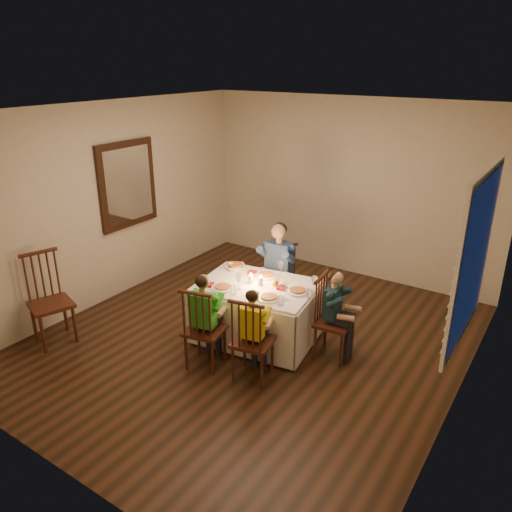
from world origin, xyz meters
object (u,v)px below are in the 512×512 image
Objects in this scene: dining_table at (257,300)px; child_green at (206,364)px; chair_near_right at (253,376)px; child_yellow at (253,376)px; chair_adult at (277,312)px; chair_end at (332,355)px; adult at (277,312)px; serving_bowl at (235,267)px; child_teal at (332,355)px; chair_near_left at (206,364)px; chair_extra at (57,341)px.

dining_table is 1.38× the size of child_green.
chair_near_right is 0.00m from child_yellow.
chair_adult is 1.44m from child_yellow.
adult is at bearing 57.26° from chair_end.
chair_adult is at bearing -80.20° from child_yellow.
child_green is 0.55m from child_yellow.
chair_adult is 0.91m from serving_bowl.
chair_end is 4.16× the size of serving_bowl.
chair_end is at bearing -31.18° from chair_adult.
chair_near_right is 0.92× the size of child_teal.
child_green is (-0.02, -1.43, 0.00)m from adult.
child_yellow is at bearing 177.06° from chair_near_left.
dining_table is at bearing -25.64° from serving_bowl.
chair_near_left is 1.26m from serving_bowl.
child_green reaches higher than chair_adult.
chair_near_right is 0.55m from child_green.
dining_table is at bearing 93.65° from chair_end.
chair_end is at bearing -152.05° from chair_near_left.
child_teal is (0.51, 0.81, 0.00)m from child_yellow.
chair_extra reaches higher than chair_end.
child_yellow is at bearing -46.05° from serving_bowl.
child_teal is at bearing -31.18° from adult.
chair_adult and chair_end have the same top height.
serving_bowl is at bearing 145.98° from dining_table.
dining_table reaches higher than chair_near_right.
chair_near_right is at bearing 180.00° from child_yellow.
chair_near_left is 1.39m from child_teal.
adult reaches higher than chair_near_left.
serving_bowl reaches higher than dining_table.
child_yellow is (0.52, -1.34, 0.00)m from chair_adult.
child_green is (-0.55, -0.09, 0.00)m from chair_near_right.
adult is at bearing -103.53° from chair_near_left.
chair_near_left is 4.16× the size of serving_bowl.
chair_adult is at bearing 57.26° from child_teal.
chair_extra reaches higher than chair_adult.
child_yellow reaches higher than chair_adult.
chair_adult is 1.00× the size of chair_near_right.
adult is (-0.52, 1.34, 0.00)m from chair_near_right.
dining_table is 1.20× the size of adult.
child_green is at bearing -72.47° from serving_bowl.
chair_extra is (-2.81, -1.50, 0.00)m from chair_end.
chair_near_left is (-0.02, -1.43, 0.00)m from chair_adult.
child_teal is at bearing -3.09° from serving_bowl.
chair_extra is (-1.91, -1.36, -0.49)m from dining_table.
chair_adult is 1.00× the size of chair_near_left.
child_green is (-0.02, -1.43, 0.00)m from chair_adult.
adult is (0.02, 1.43, 0.00)m from chair_near_left.
chair_near_right is 4.16× the size of serving_bowl.
child_green is 1.26m from serving_bowl.
chair_adult is 2.70m from chair_extra.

